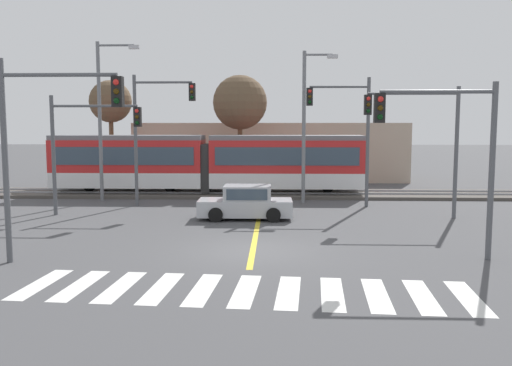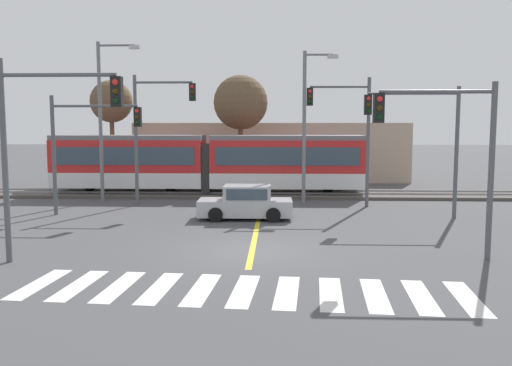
{
  "view_description": "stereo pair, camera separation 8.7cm",
  "coord_description": "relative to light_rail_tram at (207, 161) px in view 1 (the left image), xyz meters",
  "views": [
    {
      "loc": [
        0.76,
        -17.86,
        4.21
      ],
      "look_at": [
        -0.13,
        6.51,
        1.6
      ],
      "focal_mm": 38.0,
      "sensor_mm": 36.0,
      "label": 1
    },
    {
      "loc": [
        0.85,
        -17.85,
        4.21
      ],
      "look_at": [
        -0.13,
        6.51,
        1.6
      ],
      "focal_mm": 38.0,
      "sensor_mm": 36.0,
      "label": 2
    }
  ],
  "objects": [
    {
      "name": "street_lamp_west",
      "position": [
        -5.36,
        -2.64,
        2.92
      ],
      "size": [
        2.39,
        0.28,
        8.72
      ],
      "color": "slate",
      "rests_on": "ground"
    },
    {
      "name": "rail_far",
      "position": [
        3.35,
        0.73,
        -1.82
      ],
      "size": [
        120.0,
        0.08,
        0.1
      ],
      "primitive_type": "cube",
      "color": "#939399",
      "rests_on": "track_bed"
    },
    {
      "name": "crosswalk_stripe_4",
      "position": [
        2.26,
        -18.81,
        -2.04
      ],
      "size": [
        0.75,
        2.83,
        0.01
      ],
      "primitive_type": "cube",
      "rotation": [
        0.0,
        0.0,
        -0.07
      ],
      "color": "silver",
      "rests_on": "ground"
    },
    {
      "name": "traffic_light_mid_right",
      "position": [
        10.78,
        -7.66,
        1.96
      ],
      "size": [
        4.25,
        0.38,
        5.93
      ],
      "color": "#515459",
      "rests_on": "ground"
    },
    {
      "name": "crosswalk_stripe_2",
      "position": [
        0.06,
        -18.65,
        -2.04
      ],
      "size": [
        0.75,
        2.83,
        0.01
      ],
      "primitive_type": "cube",
      "rotation": [
        0.0,
        0.0,
        -0.07
      ],
      "color": "silver",
      "rests_on": "ground"
    },
    {
      "name": "traffic_light_far_left",
      "position": [
        -2.21,
        -4.29,
        2.39
      ],
      "size": [
        3.25,
        0.38,
        6.79
      ],
      "color": "#515459",
      "rests_on": "ground"
    },
    {
      "name": "street_lamp_centre",
      "position": [
        5.78,
        -2.99,
        2.55
      ],
      "size": [
        1.86,
        0.28,
        8.13
      ],
      "color": "slate",
      "rests_on": "ground"
    },
    {
      "name": "crosswalk_stripe_0",
      "position": [
        -2.13,
        -18.5,
        -2.04
      ],
      "size": [
        0.75,
        2.83,
        0.01
      ],
      "primitive_type": "cube",
      "rotation": [
        0.0,
        0.0,
        -0.07
      ],
      "color": "silver",
      "rests_on": "ground"
    },
    {
      "name": "traffic_light_mid_left",
      "position": [
        -4.74,
        -7.48,
        1.66
      ],
      "size": [
        4.25,
        0.38,
        5.58
      ],
      "color": "#515459",
      "rests_on": "ground"
    },
    {
      "name": "sedan_crossing",
      "position": [
        2.77,
        -8.22,
        -1.35
      ],
      "size": [
        4.23,
        1.97,
        1.52
      ],
      "color": "#B7BABF",
      "rests_on": "ground"
    },
    {
      "name": "lane_centre_line",
      "position": [
        3.35,
        -9.44,
        -2.05
      ],
      "size": [
        0.2,
        14.89,
        0.01
      ],
      "primitive_type": "cube",
      "color": "gold",
      "rests_on": "ground"
    },
    {
      "name": "crosswalk_stripe_3",
      "position": [
        1.16,
        -18.73,
        -2.04
      ],
      "size": [
        0.75,
        2.83,
        0.01
      ],
      "primitive_type": "cube",
      "rotation": [
        0.0,
        0.0,
        -0.07
      ],
      "color": "silver",
      "rests_on": "ground"
    },
    {
      "name": "light_rail_tram",
      "position": [
        0.0,
        0.0,
        0.0
      ],
      "size": [
        18.5,
        2.64,
        3.43
      ],
      "color": "silver",
      "rests_on": "track_bed"
    },
    {
      "name": "rail_near",
      "position": [
        3.35,
        -0.71,
        -1.82
      ],
      "size": [
        120.0,
        0.08,
        0.1
      ],
      "primitive_type": "cube",
      "color": "#939399",
      "rests_on": "track_bed"
    },
    {
      "name": "traffic_light_near_left",
      "position": [
        -2.84,
        -16.26,
        2.01
      ],
      "size": [
        3.75,
        0.38,
        6.19
      ],
      "color": "#515459",
      "rests_on": "ground"
    },
    {
      "name": "crosswalk_stripe_5",
      "position": [
        3.35,
        -18.88,
        -2.04
      ],
      "size": [
        0.75,
        2.83,
        0.01
      ],
      "primitive_type": "cube",
      "rotation": [
        0.0,
        0.0,
        -0.07
      ],
      "color": "silver",
      "rests_on": "ground"
    },
    {
      "name": "ground_plane",
      "position": [
        3.35,
        -14.45,
        -2.05
      ],
      "size": [
        200.0,
        200.0,
        0.0
      ],
      "primitive_type": "plane",
      "color": "#474749"
    },
    {
      "name": "crosswalk_stripe_7",
      "position": [
        5.55,
        -19.04,
        -2.04
      ],
      "size": [
        0.75,
        2.83,
        0.01
      ],
      "primitive_type": "cube",
      "rotation": [
        0.0,
        0.0,
        -0.07
      ],
      "color": "silver",
      "rests_on": "ground"
    },
    {
      "name": "crosswalk_stripe_9",
      "position": [
        7.74,
        -19.19,
        -2.04
      ],
      "size": [
        0.75,
        2.83,
        0.01
      ],
      "primitive_type": "cube",
      "rotation": [
        0.0,
        0.0,
        -0.07
      ],
      "color": "silver",
      "rests_on": "ground"
    },
    {
      "name": "traffic_light_far_right",
      "position": [
        7.82,
        -4.31,
        2.25
      ],
      "size": [
        3.25,
        0.38,
        6.62
      ],
      "color": "#515459",
      "rests_on": "ground"
    },
    {
      "name": "crosswalk_stripe_10",
      "position": [
        8.84,
        -19.27,
        -2.04
      ],
      "size": [
        0.75,
        2.83,
        0.01
      ],
      "primitive_type": "cube",
      "rotation": [
        0.0,
        0.0,
        -0.07
      ],
      "color": "silver",
      "rests_on": "ground"
    },
    {
      "name": "crosswalk_stripe_6",
      "position": [
        4.45,
        -18.96,
        -2.04
      ],
      "size": [
        0.75,
        2.83,
        0.01
      ],
      "primitive_type": "cube",
      "rotation": [
        0.0,
        0.0,
        -0.07
      ],
      "color": "silver",
      "rests_on": "ground"
    },
    {
      "name": "traffic_light_near_right",
      "position": [
        9.49,
        -15.38,
        1.68
      ],
      "size": [
        3.75,
        0.38,
        5.53
      ],
      "color": "#515459",
      "rests_on": "ground"
    },
    {
      "name": "bare_tree_far_west",
      "position": [
        -7.58,
        5.91,
        3.77
      ],
      "size": [
        2.98,
        2.98,
        7.37
      ],
      "color": "brown",
      "rests_on": "ground"
    },
    {
      "name": "crosswalk_stripe_1",
      "position": [
        -1.04,
        -18.58,
        -2.04
      ],
      "size": [
        0.75,
        2.83,
        0.01
      ],
      "primitive_type": "cube",
      "rotation": [
        0.0,
        0.0,
        -0.07
      ],
      "color": "silver",
      "rests_on": "ground"
    },
    {
      "name": "crosswalk_stripe_8",
      "position": [
        6.65,
        -19.11,
        -2.04
      ],
      "size": [
        0.75,
        2.83,
        0.01
      ],
      "primitive_type": "cube",
      "rotation": [
        0.0,
        0.0,
        -0.07
      ],
      "color": "silver",
      "rests_on": "ground"
    },
    {
      "name": "track_bed",
      "position": [
        3.35,
        0.01,
        -1.96
      ],
      "size": [
        120.0,
        4.0,
        0.18
      ],
      "primitive_type": "cube",
      "color": "#4C4742",
      "rests_on": "ground"
    },
    {
      "name": "building_backdrop_far",
      "position": [
        3.71,
        10.07,
        0.14
      ],
      "size": [
        20.38,
        6.0,
        4.37
      ],
      "primitive_type": "cube",
      "color": "tan",
      "rests_on": "ground"
    },
    {
      "name": "bare_tree_west",
      "position": [
        1.7,
        4.25,
        3.64
      ],
      "size": [
        3.64,
        3.64,
        7.55
      ],
      "color": "brown",
      "rests_on": "ground"
    }
  ]
}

